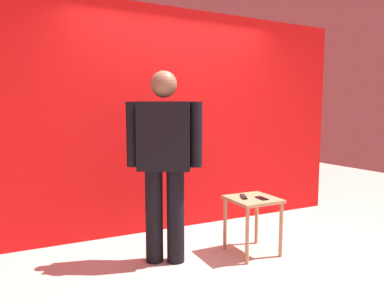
% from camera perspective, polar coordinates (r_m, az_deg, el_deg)
% --- Properties ---
extents(ground_plane, '(12.00, 12.00, 0.00)m').
position_cam_1_polar(ground_plane, '(3.26, 7.46, -18.57)').
color(ground_plane, '#B7B2A8').
extents(back_wall_red, '(4.64, 0.12, 2.60)m').
position_cam_1_polar(back_wall_red, '(4.18, -2.76, 5.39)').
color(back_wall_red, red).
rests_on(back_wall_red, ground_plane).
extents(standing_person, '(0.67, 0.43, 1.77)m').
position_cam_1_polar(standing_person, '(3.17, -4.57, -0.61)').
color(standing_person, black).
rests_on(standing_person, ground_plane).
extents(side_table, '(0.45, 0.45, 0.56)m').
position_cam_1_polar(side_table, '(3.51, 9.95, -8.80)').
color(side_table, tan).
rests_on(side_table, ground_plane).
extents(cell_phone, '(0.08, 0.15, 0.01)m').
position_cam_1_polar(cell_phone, '(3.46, 11.40, -7.23)').
color(cell_phone, black).
rests_on(cell_phone, side_table).
extents(tv_remote, '(0.11, 0.17, 0.02)m').
position_cam_1_polar(tv_remote, '(3.47, 8.48, -7.05)').
color(tv_remote, black).
rests_on(tv_remote, side_table).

